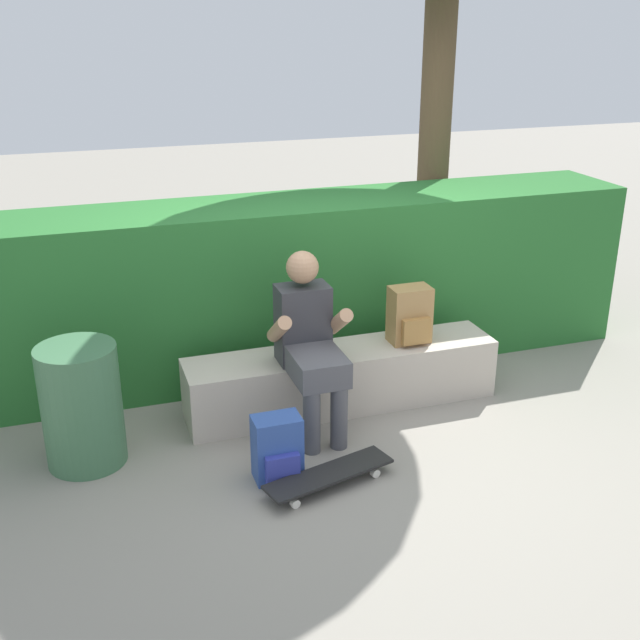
{
  "coord_description": "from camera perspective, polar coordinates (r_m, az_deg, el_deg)",
  "views": [
    {
      "loc": [
        -1.69,
        -4.18,
        2.59
      ],
      "look_at": [
        -0.16,
        0.4,
        0.67
      ],
      "focal_mm": 43.88,
      "sensor_mm": 36.0,
      "label": 1
    }
  ],
  "objects": [
    {
      "name": "ground_plane",
      "position": [
        5.2,
        3.15,
        -8.19
      ],
      "size": [
        24.0,
        24.0,
        0.0
      ],
      "primitive_type": "plane",
      "color": "gray"
    },
    {
      "name": "bench_main",
      "position": [
        5.44,
        1.62,
        -4.23
      ],
      "size": [
        2.17,
        0.44,
        0.42
      ],
      "color": "#B9AD9D",
      "rests_on": "ground"
    },
    {
      "name": "person_skater",
      "position": [
        5.0,
        -0.77,
        -1.43
      ],
      "size": [
        0.49,
        0.62,
        1.17
      ],
      "color": "#333338",
      "rests_on": "ground"
    },
    {
      "name": "skateboard_near_person",
      "position": [
        4.63,
        0.67,
        -11.2
      ],
      "size": [
        0.82,
        0.4,
        0.09
      ],
      "color": "black",
      "rests_on": "ground"
    },
    {
      "name": "backpack_on_bench",
      "position": [
        5.45,
        6.58,
        0.3
      ],
      "size": [
        0.28,
        0.23,
        0.4
      ],
      "color": "#A37A47",
      "rests_on": "bench_main"
    },
    {
      "name": "backpack_on_ground",
      "position": [
        4.64,
        -3.11,
        -9.41
      ],
      "size": [
        0.28,
        0.23,
        0.4
      ],
      "color": "#2D4C99",
      "rests_on": "ground"
    },
    {
      "name": "hedge_row",
      "position": [
        5.92,
        -2.82,
        2.49
      ],
      "size": [
        5.45,
        0.77,
        1.29
      ],
      "color": "#26662A",
      "rests_on": "ground"
    },
    {
      "name": "trash_bin",
      "position": [
        4.92,
        -16.99,
        -5.99
      ],
      "size": [
        0.48,
        0.48,
        0.76
      ],
      "color": "#3D6B47",
      "rests_on": "ground"
    }
  ]
}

